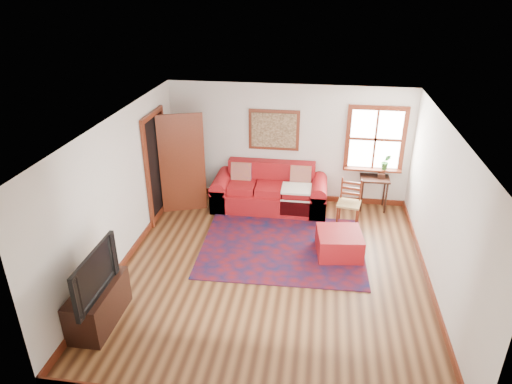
% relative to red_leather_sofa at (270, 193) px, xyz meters
% --- Properties ---
extents(ground, '(5.50, 5.50, 0.00)m').
position_rel_red_leather_sofa_xyz_m(ground, '(0.31, -2.30, -0.30)').
color(ground, '#412211').
rests_on(ground, ground).
extents(room_envelope, '(5.04, 5.54, 2.52)m').
position_rel_red_leather_sofa_xyz_m(room_envelope, '(0.31, -2.28, 1.35)').
color(room_envelope, silver).
rests_on(room_envelope, ground).
extents(window, '(1.18, 0.20, 1.38)m').
position_rel_red_leather_sofa_xyz_m(window, '(2.09, 0.41, 1.01)').
color(window, white).
rests_on(window, ground).
extents(doorway, '(0.89, 1.08, 2.14)m').
position_rel_red_leather_sofa_xyz_m(doorway, '(-1.89, -0.51, 0.76)').
color(doorway, black).
rests_on(doorway, ground).
extents(framed_artwork, '(1.05, 0.07, 0.85)m').
position_rel_red_leather_sofa_xyz_m(framed_artwork, '(0.01, 0.42, 1.25)').
color(framed_artwork, maroon).
rests_on(framed_artwork, ground).
extents(persian_rug, '(2.95, 2.39, 0.02)m').
position_rel_red_leather_sofa_xyz_m(persian_rug, '(0.42, -1.57, -0.29)').
color(persian_rug, '#5C0D12').
rests_on(persian_rug, ground).
extents(red_leather_sofa, '(2.35, 0.97, 0.92)m').
position_rel_red_leather_sofa_xyz_m(red_leather_sofa, '(0.00, 0.00, 0.00)').
color(red_leather_sofa, maroon).
rests_on(red_leather_sofa, ground).
extents(red_ottoman, '(0.83, 0.83, 0.43)m').
position_rel_red_leather_sofa_xyz_m(red_ottoman, '(1.41, -1.64, -0.09)').
color(red_ottoman, maroon).
rests_on(red_ottoman, ground).
extents(side_table, '(0.58, 0.44, 0.70)m').
position_rel_red_leather_sofa_xyz_m(side_table, '(2.12, 0.23, 0.27)').
color(side_table, black).
rests_on(side_table, ground).
extents(ladder_back_chair, '(0.49, 0.47, 0.91)m').
position_rel_red_leather_sofa_xyz_m(ladder_back_chair, '(1.60, -0.49, 0.18)').
color(ladder_back_chair, tan).
rests_on(ladder_back_chair, ground).
extents(media_cabinet, '(0.48, 1.07, 0.59)m').
position_rel_red_leather_sofa_xyz_m(media_cabinet, '(-1.93, -3.88, -0.01)').
color(media_cabinet, black).
rests_on(media_cabinet, ground).
extents(television, '(0.15, 1.14, 0.66)m').
position_rel_red_leather_sofa_xyz_m(television, '(-1.91, -4.03, 0.61)').
color(television, black).
rests_on(television, media_cabinet).
extents(candle_hurricane, '(0.12, 0.12, 0.18)m').
position_rel_red_leather_sofa_xyz_m(candle_hurricane, '(-1.88, -3.47, 0.37)').
color(candle_hurricane, silver).
rests_on(candle_hurricane, media_cabinet).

